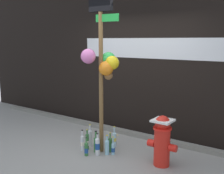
# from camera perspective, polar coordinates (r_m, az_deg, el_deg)

# --- Properties ---
(ground_plane) EXTENTS (14.00, 14.00, 0.00)m
(ground_plane) POSITION_cam_1_polar(r_m,az_deg,el_deg) (4.81, -3.92, -14.22)
(ground_plane) COLOR gray
(building_wall) EXTENTS (10.00, 0.21, 3.73)m
(building_wall) POSITION_cam_1_polar(r_m,az_deg,el_deg) (5.76, 6.25, 8.83)
(building_wall) COLOR black
(building_wall) RESTS_ON ground_plane
(curb_strip) EXTENTS (8.00, 0.12, 0.08)m
(curb_strip) POSITION_cam_1_polar(r_m,az_deg,el_deg) (5.75, 4.02, -9.67)
(curb_strip) COLOR slate
(curb_strip) RESTS_ON ground_plane
(memorial_post) EXTENTS (0.60, 0.57, 2.77)m
(memorial_post) POSITION_cam_1_polar(r_m,az_deg,el_deg) (4.60, -1.89, 6.49)
(memorial_post) COLOR brown
(memorial_post) RESTS_ON ground_plane
(fire_hydrant) EXTENTS (0.48, 0.31, 0.81)m
(fire_hydrant) POSITION_cam_1_polar(r_m,az_deg,el_deg) (4.40, 10.43, -10.78)
(fire_hydrant) COLOR red
(fire_hydrant) RESTS_ON ground_plane
(bottle_0) EXTENTS (0.07, 0.07, 0.42)m
(bottle_0) POSITION_cam_1_polar(r_m,az_deg,el_deg) (5.17, -4.58, -10.38)
(bottle_0) COLOR silver
(bottle_0) RESTS_ON ground_plane
(bottle_1) EXTENTS (0.08, 0.08, 0.39)m
(bottle_1) POSITION_cam_1_polar(r_m,az_deg,el_deg) (4.91, -3.37, -11.73)
(bottle_1) COLOR #337038
(bottle_1) RESTS_ON ground_plane
(bottle_2) EXTENTS (0.07, 0.07, 0.35)m
(bottle_2) POSITION_cam_1_polar(r_m,az_deg,el_deg) (4.81, -1.04, -12.30)
(bottle_2) COLOR #93CCE0
(bottle_2) RESTS_ON ground_plane
(bottle_3) EXTENTS (0.08, 0.08, 0.39)m
(bottle_3) POSITION_cam_1_polar(r_m,az_deg,el_deg) (4.78, -3.06, -12.20)
(bottle_3) COLOR silver
(bottle_3) RESTS_ON ground_plane
(bottle_4) EXTENTS (0.07, 0.07, 0.36)m
(bottle_4) POSITION_cam_1_polar(r_m,az_deg,el_deg) (4.91, -0.39, -11.86)
(bottle_4) COLOR #337038
(bottle_4) RESTS_ON ground_plane
(bottle_5) EXTENTS (0.06, 0.06, 0.32)m
(bottle_5) POSITION_cam_1_polar(r_m,az_deg,el_deg) (4.82, 0.23, -12.69)
(bottle_5) COLOR #93CCE0
(bottle_5) RESTS_ON ground_plane
(bottle_6) EXTENTS (0.07, 0.07, 0.38)m
(bottle_6) POSITION_cam_1_polar(r_m,az_deg,el_deg) (5.00, -6.20, -11.40)
(bottle_6) COLOR silver
(bottle_6) RESTS_ON ground_plane
(bottle_7) EXTENTS (0.07, 0.07, 0.33)m
(bottle_7) POSITION_cam_1_polar(r_m,az_deg,el_deg) (4.79, -5.38, -12.75)
(bottle_7) COLOR #337038
(bottle_7) RESTS_ON ground_plane
(bottle_8) EXTENTS (0.06, 0.06, 0.38)m
(bottle_8) POSITION_cam_1_polar(r_m,az_deg,el_deg) (5.03, -5.20, -11.24)
(bottle_8) COLOR #337038
(bottle_8) RESTS_ON ground_plane
(bottle_9) EXTENTS (0.08, 0.08, 0.39)m
(bottle_9) POSITION_cam_1_polar(r_m,az_deg,el_deg) (5.13, 0.48, -10.74)
(bottle_9) COLOR #B2DBEA
(bottle_9) RESTS_ON ground_plane
(litter_0) EXTENTS (0.11, 0.12, 0.01)m
(litter_0) POSITION_cam_1_polar(r_m,az_deg,el_deg) (5.74, 0.91, -10.06)
(litter_0) COLOR tan
(litter_0) RESTS_ON ground_plane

